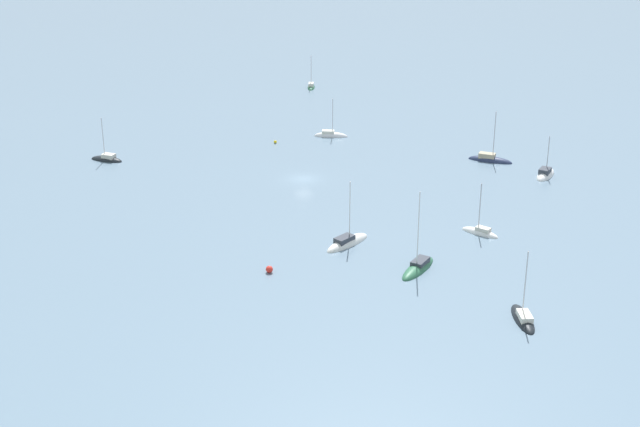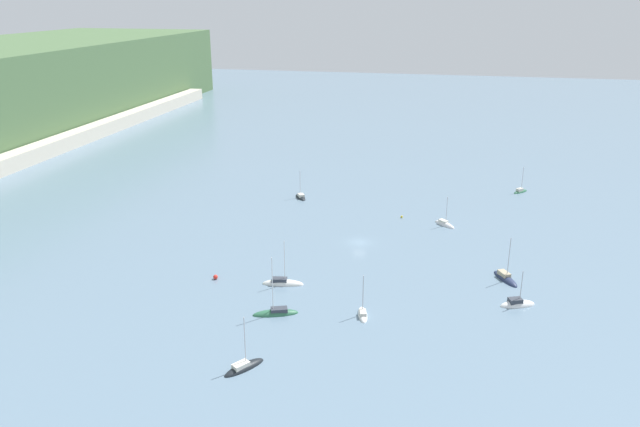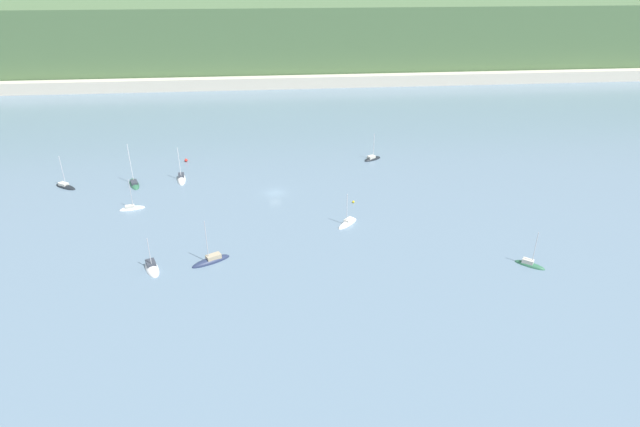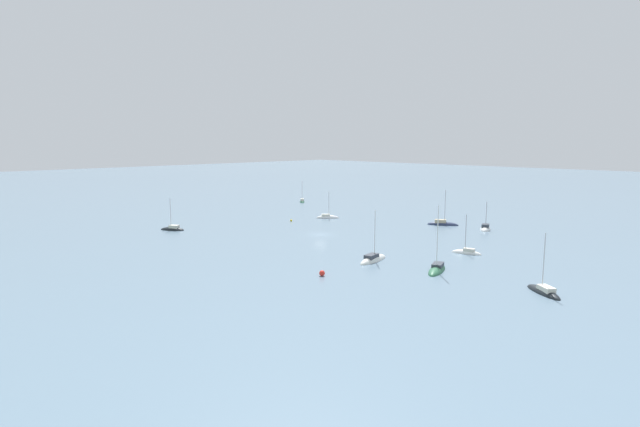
{
  "view_description": "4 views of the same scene",
  "coord_description": "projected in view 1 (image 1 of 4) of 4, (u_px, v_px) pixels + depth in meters",
  "views": [
    {
      "loc": [
        -102.98,
        78.3,
        47.03
      ],
      "look_at": [
        -14.69,
        8.29,
        1.06
      ],
      "focal_mm": 50.0,
      "sensor_mm": 36.0,
      "label": 1
    },
    {
      "loc": [
        -121.65,
        -18.4,
        49.82
      ],
      "look_at": [
        7.14,
        10.15,
        3.29
      ],
      "focal_mm": 35.0,
      "sensor_mm": 36.0,
      "label": 2
    },
    {
      "loc": [
        -0.33,
        -107.46,
        48.15
      ],
      "look_at": [
        9.06,
        -15.61,
        1.88
      ],
      "focal_mm": 28.0,
      "sensor_mm": 36.0,
      "label": 3
    },
    {
      "loc": [
        -74.29,
        74.21,
        19.91
      ],
      "look_at": [
        10.48,
        -10.48,
        2.38
      ],
      "focal_mm": 28.0,
      "sensor_mm": 36.0,
      "label": 4
    }
  ],
  "objects": [
    {
      "name": "sailboat_8",
      "position": [
        331.0,
        136.0,
        158.07
      ],
      "size": [
        5.35,
        5.44,
        7.74
      ],
      "rotation": [
        0.0,
        0.0,
        3.94
      ],
      "color": "silver",
      "rests_on": "ground_plane"
    },
    {
      "name": "sailboat_4",
      "position": [
        480.0,
        233.0,
        117.92
      ],
      "size": [
        5.56,
        2.73,
        7.71
      ],
      "rotation": [
        0.0,
        0.0,
        0.24
      ],
      "color": "white",
      "rests_on": "ground_plane"
    },
    {
      "name": "ground_plane",
      "position": [
        303.0,
        179.0,
        137.53
      ],
      "size": [
        600.0,
        600.0,
        0.0
      ],
      "primitive_type": "plane",
      "color": "slate"
    },
    {
      "name": "sailboat_1",
      "position": [
        107.0,
        160.0,
        145.82
      ],
      "size": [
        5.84,
        4.64,
        7.91
      ],
      "rotation": [
        0.0,
        0.0,
        0.56
      ],
      "color": "black",
      "rests_on": "ground_plane"
    },
    {
      "name": "sailboat_0",
      "position": [
        347.0,
        243.0,
        114.77
      ],
      "size": [
        3.17,
        7.8,
        9.42
      ],
      "rotation": [
        0.0,
        0.0,
        4.87
      ],
      "color": "white",
      "rests_on": "ground_plane"
    },
    {
      "name": "sailboat_5",
      "position": [
        311.0,
        87.0,
        190.65
      ],
      "size": [
        4.99,
        4.56,
        7.43
      ],
      "rotation": [
        0.0,
        0.0,
        5.58
      ],
      "color": "#2D6647",
      "rests_on": "ground_plane"
    },
    {
      "name": "sailboat_3",
      "position": [
        490.0,
        160.0,
        145.51
      ],
      "size": [
        7.3,
        5.22,
        9.22
      ],
      "rotation": [
        0.0,
        0.0,
        3.65
      ],
      "color": "#232D4C",
      "rests_on": "ground_plane"
    },
    {
      "name": "mooring_buoy_1",
      "position": [
        275.0,
        142.0,
        154.3
      ],
      "size": [
        0.52,
        0.52,
        0.52
      ],
      "color": "yellow",
      "rests_on": "ground_plane"
    },
    {
      "name": "sailboat_6",
      "position": [
        545.0,
        175.0,
        138.95
      ],
      "size": [
        4.33,
        6.51,
        7.29
      ],
      "rotation": [
        0.0,
        0.0,
        5.1
      ],
      "color": "white",
      "rests_on": "ground_plane"
    },
    {
      "name": "sailboat_2",
      "position": [
        523.0,
        319.0,
        96.19
      ],
      "size": [
        6.55,
        5.35,
        8.7
      ],
      "rotation": [
        0.0,
        0.0,
        5.68
      ],
      "color": "black",
      "rests_on": "ground_plane"
    },
    {
      "name": "mooring_buoy_0",
      "position": [
        269.0,
        269.0,
        106.91
      ],
      "size": [
        0.86,
        0.86,
        0.86
      ],
      "color": "red",
      "rests_on": "ground_plane"
    },
    {
      "name": "sailboat_7",
      "position": [
        418.0,
        268.0,
        107.89
      ],
      "size": [
        4.6,
        7.81,
        10.98
      ],
      "rotation": [
        0.0,
        0.0,
        1.93
      ],
      "color": "#2D6647",
      "rests_on": "ground_plane"
    }
  ]
}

